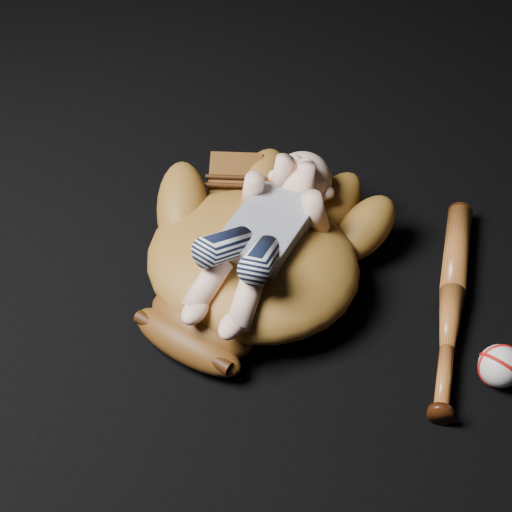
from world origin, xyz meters
The scene contains 4 objects.
baseball_glove centered at (0.02, 0.02, 0.08)m, with size 0.46×0.52×0.16m, color brown, non-canonical shape.
newborn_baby centered at (0.04, 0.01, 0.14)m, with size 0.18×0.40×0.16m, color beige, non-canonical shape.
baseball_bat centered at (0.35, 0.11, 0.02)m, with size 0.04×0.47×0.04m, color #A2541F, non-canonical shape.
baseball centered at (0.45, 0.00, 0.03)m, with size 0.07×0.07×0.07m, color white.
Camera 1 is at (0.43, -0.83, 1.00)m, focal length 55.00 mm.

